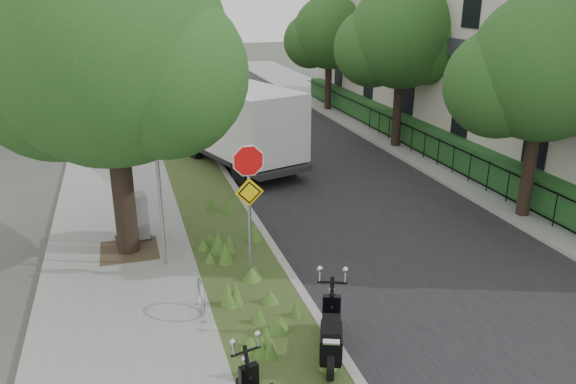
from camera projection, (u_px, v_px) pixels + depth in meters
The scene contains 20 objects.
ground at pixel (318, 285), 12.61m from camera, with size 120.00×120.00×0.00m, color #4C5147.
sidewalk_near at pixel (116, 170), 20.44m from camera, with size 3.50×60.00×0.12m, color gray.
verge at pixel (191, 164), 21.19m from camera, with size 2.00×60.00×0.12m, color #2F401B.
kerb_near at pixel (218, 161), 21.46m from camera, with size 0.20×60.00×0.13m, color #9E9991.
road at pixel (304, 155), 22.43m from camera, with size 7.00×60.00×0.01m, color black.
kerb_far at pixel (384, 147), 23.36m from camera, with size 0.20×60.00×0.13m, color #9E9991.
footpath_far at pixel (420, 144), 23.83m from camera, with size 3.20×60.00×0.12m, color gray.
street_tree_main at pixel (105, 59), 12.45m from camera, with size 6.21×5.54×7.66m.
bare_post at pixel (159, 184), 12.64m from camera, with size 0.08×0.08×4.00m.
bike_hoop at pixel (201, 297), 11.17m from camera, with size 0.06×0.78×0.77m.
sign_assembly at pixel (249, 185), 11.97m from camera, with size 0.94×0.08×3.22m.
fence_far at pixel (400, 132), 23.35m from camera, with size 0.04×24.00×1.00m.
hedge_far at pixel (415, 131), 23.54m from camera, with size 1.00×24.00×1.10m, color #18441E.
terrace_houses at pixel (499, 43), 23.33m from camera, with size 7.40×26.40×8.20m.
far_tree_a at pixel (540, 74), 14.94m from camera, with size 4.60×4.10×6.22m.
far_tree_b at pixel (400, 40), 22.06m from camera, with size 4.83×4.31×6.56m.
far_tree_c at pixel (328, 36), 29.40m from camera, with size 4.37×3.89×5.93m.
scooter_far at pixel (331, 341), 9.69m from camera, with size 0.84×1.75×0.87m.
box_truck at pixel (243, 124), 20.27m from camera, with size 3.85×6.09×2.58m.
utility_cabinet at pixel (132, 218), 14.48m from camera, with size 0.96×0.69×1.21m.
Camera 1 is at (-3.87, -10.48, 6.26)m, focal length 35.00 mm.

